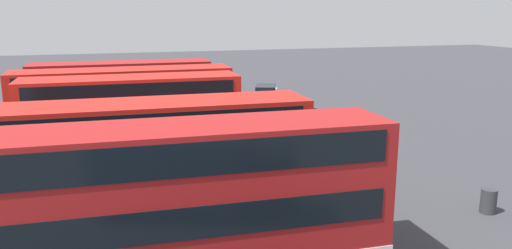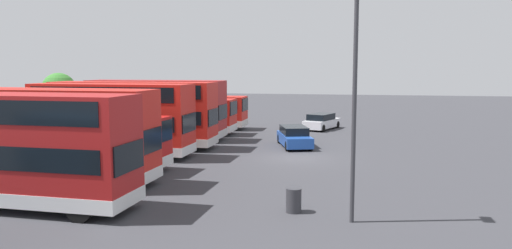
% 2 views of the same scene
% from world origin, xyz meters
% --- Properties ---
extents(ground_plane, '(140.00, 140.00, 0.00)m').
position_xyz_m(ground_plane, '(0.00, 0.00, 0.00)').
color(ground_plane, '#38383D').
extents(bus_double_decker_second, '(2.95, 10.88, 4.55)m').
position_xyz_m(bus_double_decker_second, '(-8.78, 10.94, 2.45)').
color(bus_double_decker_second, red).
rests_on(bus_double_decker_second, ground).
extents(bus_single_deck_third, '(3.15, 10.92, 2.95)m').
position_xyz_m(bus_single_deck_third, '(-5.60, 11.58, 1.62)').
color(bus_single_deck_third, '#B71411').
rests_on(bus_single_deck_third, ground).
extents(bus_double_decker_fourth, '(2.86, 10.27, 4.55)m').
position_xyz_m(bus_double_decker_fourth, '(-1.67, 11.24, 2.45)').
color(bus_double_decker_fourth, red).
rests_on(bus_double_decker_fourth, ground).
extents(bus_double_decker_fifth, '(2.71, 11.57, 4.55)m').
position_xyz_m(bus_double_decker_fifth, '(1.80, 11.43, 2.45)').
color(bus_double_decker_fifth, red).
rests_on(bus_double_decker_fifth, ground).
extents(bus_double_decker_sixth, '(2.78, 10.73, 4.55)m').
position_xyz_m(bus_double_decker_sixth, '(5.63, 11.34, 2.45)').
color(bus_double_decker_sixth, '#A51919').
rests_on(bus_double_decker_sixth, ground).
extents(bus_single_deck_seventh, '(2.67, 10.76, 2.95)m').
position_xyz_m(bus_single_deck_seventh, '(8.98, 11.37, 1.62)').
color(bus_single_deck_seventh, red).
rests_on(bus_single_deck_seventh, ground).
extents(bus_single_deck_far_end, '(2.64, 10.16, 2.95)m').
position_xyz_m(bus_single_deck_far_end, '(12.65, 10.93, 1.62)').
color(bus_single_deck_far_end, red).
rests_on(bus_single_deck_far_end, ground).
extents(car_hatchback_silver, '(4.77, 3.26, 1.43)m').
position_xyz_m(car_hatchback_silver, '(14.22, -0.80, 0.70)').
color(car_hatchback_silver, silver).
rests_on(car_hatchback_silver, ground).
extents(car_small_green, '(4.89, 3.07, 1.43)m').
position_xyz_m(car_small_green, '(4.29, 0.52, 0.70)').
color(car_small_green, '#1E479E').
rests_on(car_small_green, ground).
extents(lamp_post_tall, '(0.70, 0.30, 8.44)m').
position_xyz_m(lamp_post_tall, '(-12.13, -3.48, 4.91)').
color(lamp_post_tall, '#38383D').
rests_on(lamp_post_tall, ground).
extents(waste_bin_yellow, '(0.60, 0.60, 0.95)m').
position_xyz_m(waste_bin_yellow, '(-11.33, -1.27, 0.47)').
color(waste_bin_yellow, '#333338').
rests_on(waste_bin_yellow, ground).
extents(tree_leftmost, '(3.23, 3.23, 5.00)m').
position_xyz_m(tree_leftmost, '(13.39, 24.52, 3.37)').
color(tree_leftmost, '#4C3823').
rests_on(tree_leftmost, ground).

